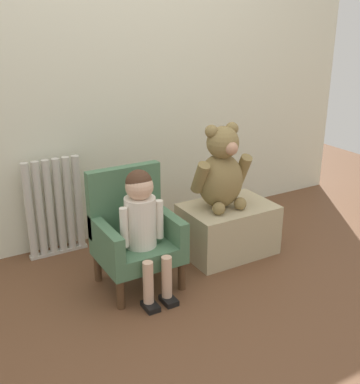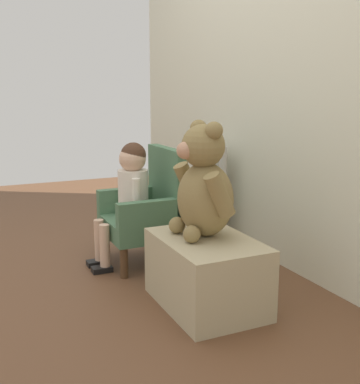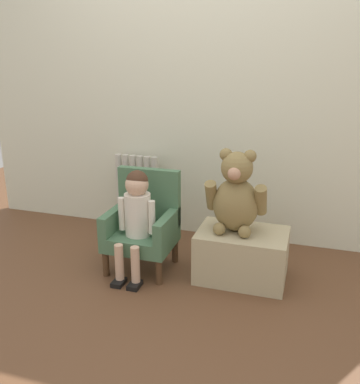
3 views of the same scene
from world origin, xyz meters
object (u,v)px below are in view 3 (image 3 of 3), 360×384
child_armchair (143,224)px  child_figure (136,209)px  low_bench (242,255)px  large_teddy_bear (236,196)px  radiator (137,194)px

child_armchair → child_figure: (0.00, -0.11, 0.14)m
low_bench → large_teddy_bear: bearing=168.1°
radiator → large_teddy_bear: 1.07m
radiator → large_teddy_bear: bearing=-30.3°
child_figure → child_armchair: bearing=90.0°
large_teddy_bear → child_armchair: bearing=-176.3°
radiator → low_bench: (0.95, -0.54, -0.15)m
low_bench → large_teddy_bear: size_ratio=1.07×
radiator → large_teddy_bear: large_teddy_bear is taller
child_figure → large_teddy_bear: bearing=13.8°
low_bench → large_teddy_bear: 0.40m
child_figure → large_teddy_bear: large_teddy_bear is taller
child_figure → radiator: bearing=112.9°
radiator → low_bench: radiator is taller
radiator → low_bench: 1.10m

